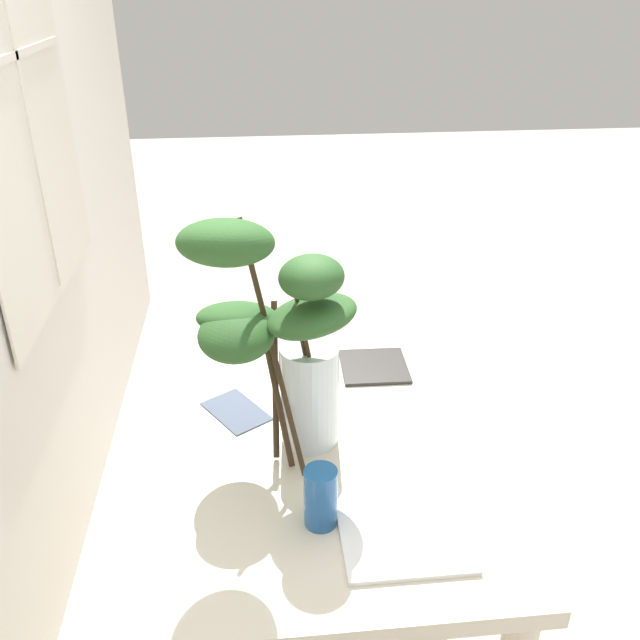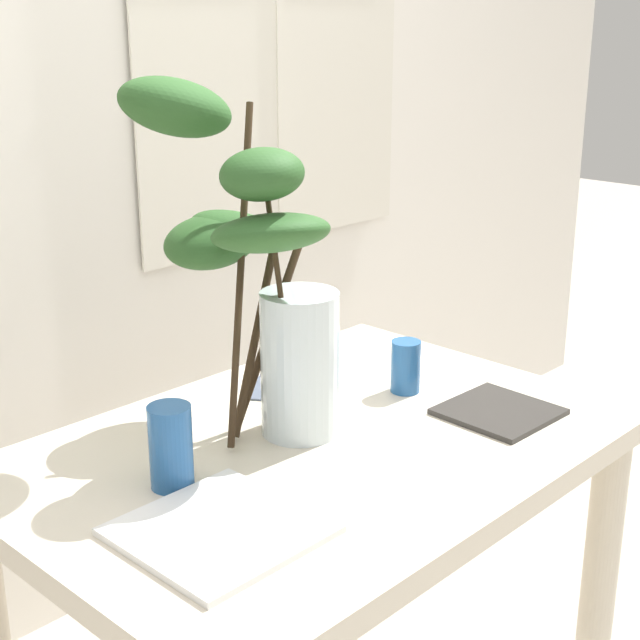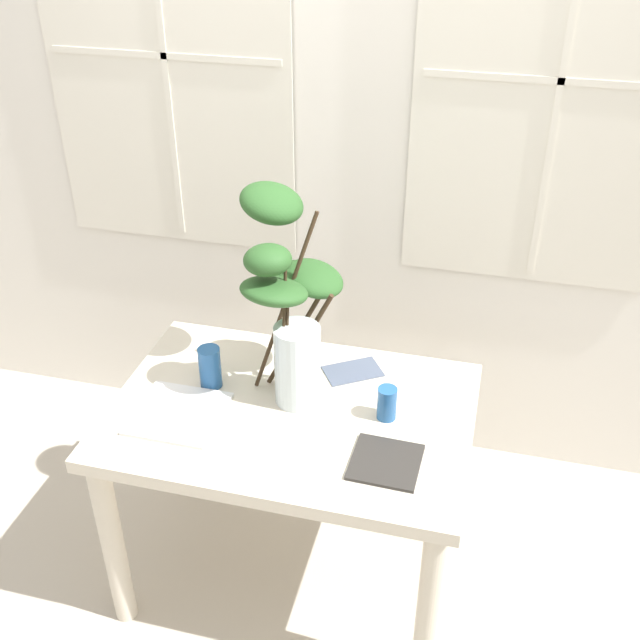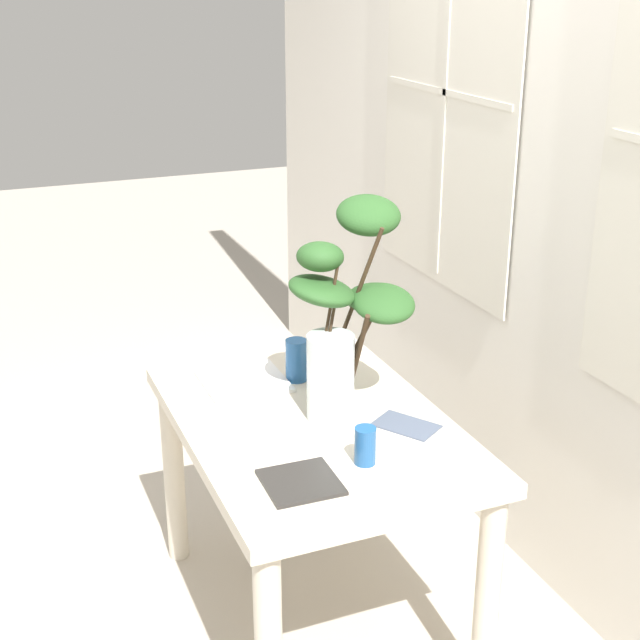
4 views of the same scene
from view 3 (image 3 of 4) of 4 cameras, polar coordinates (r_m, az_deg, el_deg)
The scene contains 9 objects.
ground at distance 2.99m, azimuth -1.87°, elevation -17.95°, with size 14.00×14.00×0.00m, color #B7AD9E.
back_wall_with_windows at distance 2.88m, azimuth 2.67°, elevation 17.02°, with size 4.93×0.14×3.07m.
dining_table at distance 2.54m, azimuth -2.12°, elevation -8.85°, with size 1.15×0.79×0.75m.
vase_with_branches at distance 2.38m, azimuth -2.34°, elevation 1.69°, with size 0.39×0.43×0.68m.
drinking_glass_blue_left at distance 2.54m, azimuth -8.21°, elevation -3.52°, with size 0.07×0.07×0.14m, color #235693.
drinking_glass_blue_right at distance 2.40m, azimuth 5.01°, elevation -6.21°, with size 0.06×0.06×0.11m, color #235693.
plate_square_left at distance 2.47m, azimuth -10.53°, elevation -6.88°, with size 0.27×0.27×0.01m, color white.
plate_square_right at distance 2.27m, azimuth 4.92°, elevation -10.51°, with size 0.20×0.20×0.01m, color #2D2B28.
napkin_folded at distance 2.62m, azimuth 2.46°, elevation -3.84°, with size 0.19×0.12×0.00m, color #4C566B.
Camera 3 is at (0.56, -1.83, 2.29)m, focal length 42.88 mm.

